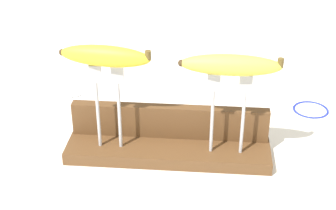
{
  "coord_description": "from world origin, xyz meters",
  "views": [
    {
      "loc": [
        0.08,
        -0.94,
        0.64
      ],
      "look_at": [
        0.0,
        0.0,
        0.13
      ],
      "focal_mm": 55.78,
      "sensor_mm": 36.0,
      "label": 1
    }
  ],
  "objects_px": {
    "fork_stand_right": "(228,107)",
    "banana_raised_left": "(105,56)",
    "banana_raised_right": "(231,65)",
    "wire_coil": "(311,109)",
    "fork_fallen_near": "(81,101)",
    "fork_stand_left": "(108,100)"
  },
  "relations": [
    {
      "from": "fork_stand_right",
      "to": "banana_raised_right",
      "type": "relative_size",
      "value": 0.88
    },
    {
      "from": "fork_stand_right",
      "to": "banana_raised_left",
      "type": "bearing_deg",
      "value": 180.0
    },
    {
      "from": "fork_stand_right",
      "to": "banana_raised_left",
      "type": "xyz_separation_m",
      "value": [
        -0.25,
        0.0,
        0.1
      ]
    },
    {
      "from": "banana_raised_right",
      "to": "wire_coil",
      "type": "xyz_separation_m",
      "value": [
        0.22,
        0.25,
        -0.22
      ]
    },
    {
      "from": "fork_stand_right",
      "to": "wire_coil",
      "type": "xyz_separation_m",
      "value": [
        0.22,
        0.25,
        -0.13
      ]
    },
    {
      "from": "banana_raised_right",
      "to": "fork_fallen_near",
      "type": "xyz_separation_m",
      "value": [
        -0.37,
        0.24,
        -0.22
      ]
    },
    {
      "from": "fork_stand_right",
      "to": "banana_raised_left",
      "type": "height_order",
      "value": "banana_raised_left"
    },
    {
      "from": "fork_stand_left",
      "to": "banana_raised_left",
      "type": "xyz_separation_m",
      "value": [
        -0.0,
        0.0,
        0.1
      ]
    },
    {
      "from": "banana_raised_left",
      "to": "wire_coil",
      "type": "xyz_separation_m",
      "value": [
        0.46,
        0.25,
        -0.23
      ]
    },
    {
      "from": "wire_coil",
      "to": "banana_raised_right",
      "type": "bearing_deg",
      "value": -131.46
    },
    {
      "from": "fork_stand_left",
      "to": "fork_fallen_near",
      "type": "height_order",
      "value": "fork_stand_left"
    },
    {
      "from": "banana_raised_left",
      "to": "banana_raised_right",
      "type": "xyz_separation_m",
      "value": [
        0.25,
        -0.0,
        -0.01
      ]
    },
    {
      "from": "fork_stand_left",
      "to": "fork_stand_right",
      "type": "xyz_separation_m",
      "value": [
        0.25,
        0.0,
        -0.0
      ]
    },
    {
      "from": "banana_raised_left",
      "to": "fork_stand_left",
      "type": "bearing_deg",
      "value": -6.35
    },
    {
      "from": "banana_raised_right",
      "to": "fork_fallen_near",
      "type": "bearing_deg",
      "value": 147.35
    },
    {
      "from": "fork_stand_right",
      "to": "banana_raised_left",
      "type": "relative_size",
      "value": 0.94
    },
    {
      "from": "fork_stand_left",
      "to": "banana_raised_right",
      "type": "relative_size",
      "value": 0.93
    },
    {
      "from": "fork_stand_right",
      "to": "fork_fallen_near",
      "type": "xyz_separation_m",
      "value": [
        -0.37,
        0.24,
        -0.13
      ]
    },
    {
      "from": "fork_stand_left",
      "to": "banana_raised_right",
      "type": "xyz_separation_m",
      "value": [
        0.25,
        0.0,
        0.09
      ]
    },
    {
      "from": "fork_stand_right",
      "to": "banana_raised_right",
      "type": "bearing_deg",
      "value": 179.42
    },
    {
      "from": "fork_stand_right",
      "to": "banana_raised_right",
      "type": "height_order",
      "value": "banana_raised_right"
    },
    {
      "from": "banana_raised_left",
      "to": "banana_raised_right",
      "type": "distance_m",
      "value": 0.25
    }
  ]
}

